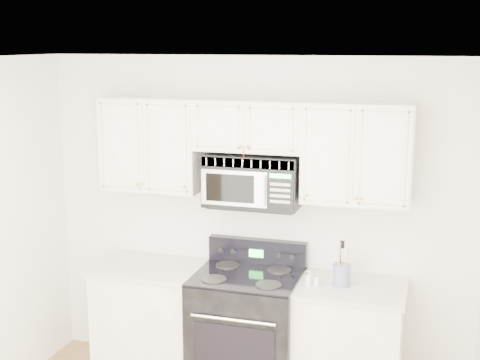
% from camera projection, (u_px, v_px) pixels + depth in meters
% --- Properties ---
extents(room, '(3.51, 3.51, 2.61)m').
position_uv_depth(room, '(174.00, 295.00, 3.78)').
color(room, olive).
rests_on(room, ground).
extents(base_cabinet_left, '(0.86, 0.65, 0.92)m').
position_uv_depth(base_cabinet_left, '(152.00, 322.00, 5.53)').
color(base_cabinet_left, white).
rests_on(base_cabinet_left, ground).
extents(base_cabinet_right, '(0.86, 0.65, 0.92)m').
position_uv_depth(base_cabinet_right, '(346.00, 347.00, 5.08)').
color(base_cabinet_right, white).
rests_on(base_cabinet_right, ground).
extents(range, '(0.81, 0.74, 1.13)m').
position_uv_depth(range, '(247.00, 329.00, 5.26)').
color(range, black).
rests_on(range, ground).
extents(upper_cabinets, '(2.44, 0.37, 0.75)m').
position_uv_depth(upper_cabinets, '(251.00, 144.00, 5.13)').
color(upper_cabinets, white).
rests_on(upper_cabinets, ground).
extents(microwave, '(0.74, 0.42, 0.41)m').
position_uv_depth(microwave, '(253.00, 180.00, 5.16)').
color(microwave, black).
rests_on(microwave, ground).
extents(utensil_crock, '(0.13, 0.13, 0.35)m').
position_uv_depth(utensil_crock, '(342.00, 274.00, 4.96)').
color(utensil_crock, slate).
rests_on(utensil_crock, base_cabinet_right).
extents(shaker_salt, '(0.04, 0.04, 0.10)m').
position_uv_depth(shaker_salt, '(317.00, 280.00, 4.94)').
color(shaker_salt, silver).
rests_on(shaker_salt, base_cabinet_right).
extents(shaker_pepper, '(0.04, 0.04, 0.11)m').
position_uv_depth(shaker_pepper, '(309.00, 278.00, 4.97)').
color(shaker_pepper, silver).
rests_on(shaker_pepper, base_cabinet_right).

